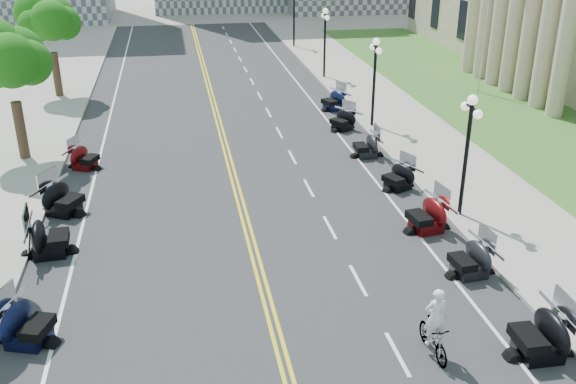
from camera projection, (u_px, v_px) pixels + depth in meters
ground at (264, 289)px, 21.08m from camera, size 160.00×160.00×0.00m
road at (233, 176)px, 30.09m from camera, size 16.00×90.00×0.01m
centerline_yellow_a at (231, 176)px, 30.06m from camera, size 0.12×90.00×0.00m
centerline_yellow_b at (236, 176)px, 30.10m from camera, size 0.12×90.00×0.00m
edge_line_north at (365, 167)px, 31.13m from camera, size 0.12×90.00×0.00m
edge_line_south at (93, 186)px, 29.04m from camera, size 0.12×90.00×0.00m
lane_dash_5 at (397, 354)px, 17.99m from camera, size 0.12×2.00×0.00m
lane_dash_6 at (358, 280)px, 21.59m from camera, size 0.12×2.00×0.00m
lane_dash_7 at (330, 227)px, 25.20m from camera, size 0.12×2.00×0.00m
lane_dash_8 at (309, 188)px, 28.80m from camera, size 0.12×2.00×0.00m
lane_dash_9 at (292, 157)px, 32.41m from camera, size 0.12×2.00×0.00m
lane_dash_10 at (279, 133)px, 36.01m from camera, size 0.12×2.00×0.00m
lane_dash_11 at (269, 112)px, 39.62m from camera, size 0.12×2.00×0.00m
lane_dash_12 at (260, 96)px, 43.23m from camera, size 0.12×2.00×0.00m
lane_dash_13 at (252, 82)px, 46.83m from camera, size 0.12×2.00×0.00m
lane_dash_14 at (246, 69)px, 50.44m from camera, size 0.12×2.00×0.00m
lane_dash_15 at (240, 59)px, 54.04m from camera, size 0.12×2.00×0.00m
lane_dash_16 at (235, 50)px, 57.65m from camera, size 0.12×2.00×0.00m
lane_dash_17 at (231, 42)px, 61.25m from camera, size 0.12×2.00×0.00m
lane_dash_18 at (227, 34)px, 64.86m from camera, size 0.12×2.00×0.00m
lane_dash_19 at (223, 28)px, 68.46m from camera, size 0.12×2.00×0.00m
sidewalk_north at (444, 161)px, 31.77m from camera, size 5.00×90.00×0.15m
lawn at (499, 109)px, 40.14m from camera, size 9.00×60.00×0.10m
street_lamp_2 at (466, 157)px, 25.04m from camera, size 0.50×1.20×4.90m
street_lamp_3 at (374, 83)px, 35.86m from camera, size 0.50×1.20×4.90m
street_lamp_4 at (325, 43)px, 46.67m from camera, size 0.50×1.20×4.90m
street_lamp_5 at (294, 19)px, 57.49m from camera, size 0.50×1.20×4.90m
flagpole at (487, 19)px, 41.84m from camera, size 1.10×0.20×10.00m
tree_3 at (9, 66)px, 30.15m from camera, size 4.80×4.80×9.20m
tree_4 at (50, 25)px, 40.97m from camera, size 4.80×4.80×9.20m
motorcycle_n_4 at (541, 333)px, 17.65m from camera, size 2.22×2.22×1.53m
motorcycle_n_5 at (471, 257)px, 21.67m from camera, size 2.10×2.10×1.35m
motorcycle_n_6 at (427, 213)px, 24.70m from camera, size 2.37×2.37×1.46m
motorcycle_n_7 at (398, 176)px, 28.49m from camera, size 2.40×2.40×1.27m
motorcycle_n_8 at (367, 144)px, 32.25m from camera, size 1.87×1.87×1.30m
motorcycle_n_9 at (343, 119)px, 36.26m from camera, size 2.55×2.55×1.29m
motorcycle_n_10 at (334, 99)px, 39.92m from camera, size 2.51×2.51×1.36m
motorcycle_s_5 at (26, 322)px, 18.20m from camera, size 2.58×2.58×1.41m
motorcycle_s_6 at (48, 236)px, 22.93m from camera, size 2.35×2.35×1.53m
motorcycle_s_7 at (62, 197)px, 26.07m from camera, size 2.89×2.89×1.49m
motorcycle_s_8 at (84, 156)px, 30.76m from camera, size 2.38×2.38×1.25m
bicycle at (433, 338)px, 17.78m from camera, size 0.59×1.80×1.07m
cyclist_rider at (438, 295)px, 17.21m from camera, size 0.65×0.43×1.78m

